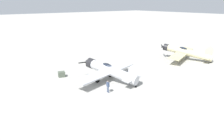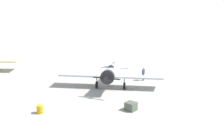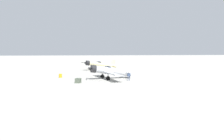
{
  "view_description": "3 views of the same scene",
  "coord_description": "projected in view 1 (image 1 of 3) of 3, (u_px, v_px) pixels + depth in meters",
  "views": [
    {
      "loc": [
        -19.45,
        -24.5,
        11.32
      ],
      "look_at": [
        0.0,
        0.0,
        1.8
      ],
      "focal_mm": 36.14,
      "sensor_mm": 36.0,
      "label": 1
    },
    {
      "loc": [
        -15.97,
        38.68,
        13.99
      ],
      "look_at": [
        0.0,
        0.0,
        1.8
      ],
      "focal_mm": 59.32,
      "sensor_mm": 36.0,
      "label": 2
    },
    {
      "loc": [
        -42.45,
        5.22,
        5.82
      ],
      "look_at": [
        0.0,
        0.0,
        1.8
      ],
      "focal_mm": 33.71,
      "sensor_mm": 36.0,
      "label": 3
    }
  ],
  "objects": [
    {
      "name": "fuel_drum",
      "position": [
        90.0,
        61.0,
        42.97
      ],
      "size": [
        0.69,
        0.69,
        0.81
      ],
      "color": "gold",
      "rests_on": "ground_plane"
    },
    {
      "name": "airplane_foreground",
      "position": [
        109.0,
        71.0,
        33.03
      ],
      "size": [
        12.14,
        9.15,
        3.17
      ],
      "rotation": [
        0.0,
        0.0,
        1.84
      ],
      "color": "#B7BABF",
      "rests_on": "ground_plane"
    },
    {
      "name": "ground_crew_mechanic",
      "position": [
        108.0,
        85.0,
        28.99
      ],
      "size": [
        0.26,
        0.64,
        1.64
      ],
      "rotation": [
        0.0,
        0.0,
        6.2
      ],
      "color": "#384766",
      "rests_on": "ground_plane"
    },
    {
      "name": "equipment_crate",
      "position": [
        62.0,
        74.0,
        35.28
      ],
      "size": [
        1.23,
        1.16,
        0.83
      ],
      "rotation": [
        0.0,
        0.0,
        4.41
      ],
      "color": "#4C5647",
      "rests_on": "ground_plane"
    },
    {
      "name": "ground_plane",
      "position": [
        112.0,
        82.0,
        33.22
      ],
      "size": [
        400.0,
        400.0,
        0.0
      ],
      "primitive_type": "plane",
      "color": "#A8A59E"
    },
    {
      "name": "airplane_mid_apron",
      "position": [
        185.0,
        52.0,
        45.32
      ],
      "size": [
        12.18,
        10.72,
        3.33
      ],
      "rotation": [
        0.0,
        0.0,
        1.94
      ],
      "color": "beige",
      "rests_on": "ground_plane"
    }
  ]
}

